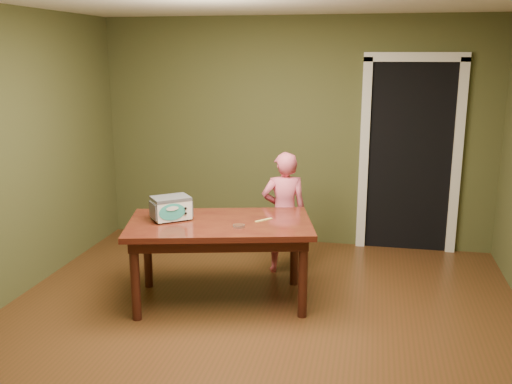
# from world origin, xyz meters

# --- Properties ---
(floor) EXTENTS (5.00, 5.00, 0.00)m
(floor) POSITION_xyz_m (0.00, 0.00, 0.00)
(floor) COLOR #512C17
(floor) RESTS_ON ground
(room_shell) EXTENTS (4.52, 5.02, 2.61)m
(room_shell) POSITION_xyz_m (0.00, 0.00, 1.71)
(room_shell) COLOR #464B28
(room_shell) RESTS_ON ground
(doorway) EXTENTS (1.10, 0.66, 2.25)m
(doorway) POSITION_xyz_m (1.30, 2.78, 1.06)
(doorway) COLOR black
(doorway) RESTS_ON ground
(dining_table) EXTENTS (1.77, 1.26, 0.75)m
(dining_table) POSITION_xyz_m (-0.40, 0.67, 0.65)
(dining_table) COLOR #3D120D
(dining_table) RESTS_ON floor
(toy_oven) EXTENTS (0.39, 0.38, 0.21)m
(toy_oven) POSITION_xyz_m (-0.83, 0.63, 0.86)
(toy_oven) COLOR #4C4F54
(toy_oven) RESTS_ON dining_table
(baking_pan) EXTENTS (0.10, 0.10, 0.02)m
(baking_pan) POSITION_xyz_m (-0.19, 0.54, 0.76)
(baking_pan) COLOR silver
(baking_pan) RESTS_ON dining_table
(spatula) EXTENTS (0.14, 0.15, 0.01)m
(spatula) POSITION_xyz_m (-0.02, 0.78, 0.75)
(spatula) COLOR #E5CE63
(spatula) RESTS_ON dining_table
(child) EXTENTS (0.52, 0.41, 1.25)m
(child) POSITION_xyz_m (0.05, 1.51, 0.62)
(child) COLOR #ED617C
(child) RESTS_ON floor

